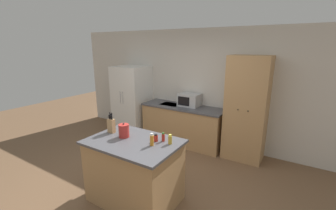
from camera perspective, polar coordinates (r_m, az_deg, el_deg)
ground_plane at (r=3.80m, az=-6.61°, el=-21.14°), size 14.00×14.00×0.00m
wall_back at (r=5.19m, az=9.05°, el=4.35°), size 7.20×0.06×2.60m
refrigerator at (r=5.89m, az=-9.13°, el=1.27°), size 0.82×0.76×1.73m
back_counter at (r=5.26m, az=3.76°, el=-4.97°), size 1.92×0.65×0.90m
pantry_cabinet at (r=4.66m, az=19.29°, el=-0.94°), size 0.76×0.59×2.06m
kitchen_island at (r=3.43m, az=-8.53°, el=-16.17°), size 1.29×0.88×0.94m
microwave at (r=5.13m, az=5.49°, el=1.32°), size 0.46×0.38×0.28m
knife_block at (r=3.53m, az=-14.21°, el=-4.99°), size 0.11×0.07×0.32m
spice_bottle_tall_dark at (r=3.01m, az=-4.13°, el=-8.81°), size 0.05×0.05×0.17m
spice_bottle_short_red at (r=3.14m, az=-1.22°, el=-8.18°), size 0.04×0.04×0.13m
spice_bottle_amber_oil at (r=3.06m, az=0.53°, el=-8.76°), size 0.05×0.05×0.14m
spice_bottle_green_herb at (r=3.15m, az=-3.09°, el=-8.35°), size 0.06×0.06×0.10m
kettle at (r=3.33m, az=-11.14°, el=-6.42°), size 0.15×0.15×0.22m
fire_extinguisher at (r=6.49m, az=-11.79°, el=-3.51°), size 0.12×0.12×0.50m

